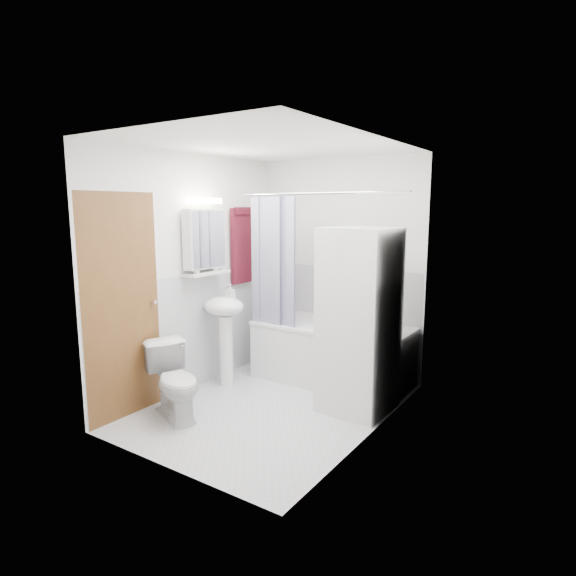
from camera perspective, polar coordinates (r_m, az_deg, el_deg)
The scene contains 20 objects.
floor at distance 4.70m, azimuth -1.87°, elevation -13.88°, with size 2.60×2.60×0.00m, color silver.
room_walls at distance 4.33m, azimuth -1.97°, elevation 4.50°, with size 2.60×2.60×2.60m.
wainscot at distance 4.72m, azimuth 0.17°, elevation -6.01°, with size 1.98×2.58×2.58m.
door at distance 4.63m, azimuth -15.59°, elevation -1.60°, with size 0.05×2.00×2.00m.
bathtub at distance 5.24m, azimuth 5.27°, elevation -7.32°, with size 1.66×0.78×0.63m.
tub_spout at distance 5.30m, azimuth 8.97°, elevation -0.51°, with size 0.04×0.04×0.12m, color silver.
curtain_rod at distance 4.73m, azimuth 3.63°, elevation 11.15°, with size 0.02×0.02×1.84m, color silver.
shower_curtain at distance 5.06m, azimuth -1.81°, elevation 2.55°, with size 0.55×0.02×1.45m.
sink at distance 5.07m, azimuth -7.54°, elevation -3.79°, with size 0.44×0.37×1.04m.
medicine_cabinet at distance 4.97m, azimuth -9.85°, elevation 5.94°, with size 0.13×0.50×0.71m.
shelf at distance 5.00m, azimuth -9.61°, elevation 1.75°, with size 0.18×0.54×0.03m, color silver.
shower_caddy at distance 5.24m, azimuth 9.48°, elevation 1.57°, with size 0.22×0.06×0.02m, color silver.
towel at distance 5.49m, azimuth -5.40°, elevation 5.20°, with size 0.07×0.36×0.87m.
washer_dryer at distance 4.44m, azimuth 8.37°, elevation -3.83°, with size 0.63×0.62×1.69m.
toilet at distance 4.49m, azimuth -13.21°, elevation -10.79°, with size 0.37×0.67×0.65m, color white.
soap_pump at distance 5.03m, azimuth -6.86°, elevation -1.03°, with size 0.08×0.17×0.08m, color gray.
shelf_bottle at distance 4.88m, azimuth -10.83°, elevation 2.10°, with size 0.07×0.18×0.07m, color gray.
shelf_cup at distance 5.08m, azimuth -8.70°, elevation 2.61°, with size 0.10×0.09×0.10m, color gray.
shampoo_a at distance 5.25m, azimuth 9.11°, elevation 2.42°, with size 0.13×0.17×0.13m, color gray.
shampoo_b at distance 5.21m, azimuth 10.30°, elevation 2.04°, with size 0.08×0.21×0.08m, color #26319B.
Camera 1 is at (2.51, -3.50, 1.87)m, focal length 30.00 mm.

